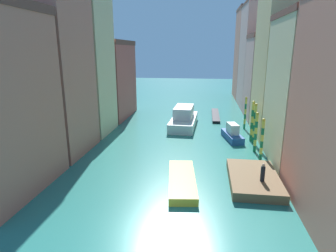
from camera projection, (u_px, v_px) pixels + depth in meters
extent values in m
plane|color=#28756B|center=(183.00, 129.00, 42.02)|extent=(154.00, 154.00, 0.00)
cube|color=#C6705B|center=(52.00, 66.00, 30.53)|extent=(6.51, 8.04, 19.39)
cube|color=beige|center=(84.00, 61.00, 38.25)|extent=(6.51, 7.14, 19.84)
cube|color=#B25147|center=(109.00, 82.00, 48.71)|extent=(6.51, 11.50, 12.14)
cube|color=brown|center=(107.00, 43.00, 47.03)|extent=(6.64, 11.73, 0.78)
cube|color=beige|center=(308.00, 93.00, 28.21)|extent=(6.51, 9.61, 14.40)
cube|color=brown|center=(319.00, 13.00, 26.26)|extent=(6.64, 9.80, 0.59)
cube|color=#DBB77A|center=(285.00, 66.00, 37.15)|extent=(6.51, 9.57, 18.76)
cube|color=tan|center=(267.00, 79.00, 47.30)|extent=(6.51, 8.94, 13.20)
cube|color=brown|center=(271.00, 36.00, 45.49)|extent=(6.64, 9.12, 0.73)
cube|color=tan|center=(258.00, 57.00, 56.46)|extent=(6.51, 11.60, 19.79)
cube|color=brown|center=(263.00, 3.00, 53.83)|extent=(6.64, 11.83, 0.43)
cube|color=#C6705B|center=(250.00, 55.00, 67.55)|extent=(6.51, 10.91, 20.22)
cube|color=brown|center=(253.00, 8.00, 64.84)|extent=(6.64, 11.13, 0.62)
cube|color=brown|center=(253.00, 179.00, 25.04)|extent=(4.21, 7.19, 0.77)
cylinder|color=black|center=(263.00, 174.00, 23.58)|extent=(0.36, 0.36, 1.31)
sphere|color=tan|center=(264.00, 165.00, 23.38)|extent=(0.26, 0.26, 0.26)
cylinder|color=#197247|center=(260.00, 157.00, 30.20)|extent=(0.31, 0.31, 0.71)
cylinder|color=#E5D14C|center=(261.00, 151.00, 30.02)|extent=(0.31, 0.31, 0.71)
cylinder|color=#197247|center=(262.00, 144.00, 29.83)|extent=(0.31, 0.31, 0.71)
cylinder|color=#E5D14C|center=(262.00, 138.00, 29.65)|extent=(0.31, 0.31, 0.71)
cylinder|color=#197247|center=(263.00, 131.00, 29.46)|extent=(0.31, 0.31, 0.71)
cylinder|color=#E5D14C|center=(263.00, 125.00, 29.27)|extent=(0.31, 0.31, 0.71)
sphere|color=gold|center=(264.00, 120.00, 29.15)|extent=(0.34, 0.34, 0.34)
cylinder|color=#197247|center=(254.00, 149.00, 32.72)|extent=(0.33, 0.33, 0.72)
cylinder|color=#E5D14C|center=(255.00, 143.00, 32.53)|extent=(0.33, 0.33, 0.72)
cylinder|color=#197247|center=(255.00, 137.00, 32.35)|extent=(0.33, 0.33, 0.72)
cylinder|color=#E5D14C|center=(256.00, 131.00, 32.16)|extent=(0.33, 0.33, 0.72)
cylinder|color=#197247|center=(256.00, 124.00, 31.97)|extent=(0.33, 0.33, 0.72)
cylinder|color=#E5D14C|center=(257.00, 118.00, 31.78)|extent=(0.33, 0.33, 0.72)
sphere|color=gold|center=(257.00, 114.00, 31.65)|extent=(0.36, 0.36, 0.36)
cylinder|color=#197247|center=(253.00, 140.00, 35.74)|extent=(0.34, 0.34, 0.79)
cylinder|color=#E5D14C|center=(254.00, 134.00, 35.54)|extent=(0.34, 0.34, 0.79)
cylinder|color=#197247|center=(254.00, 128.00, 35.33)|extent=(0.34, 0.34, 0.79)
cylinder|color=#E5D14C|center=(255.00, 122.00, 35.12)|extent=(0.34, 0.34, 0.79)
cylinder|color=#197247|center=(255.00, 115.00, 34.91)|extent=(0.34, 0.34, 0.79)
cylinder|color=#E5D14C|center=(256.00, 109.00, 34.71)|extent=(0.34, 0.34, 0.79)
sphere|color=gold|center=(256.00, 105.00, 34.57)|extent=(0.37, 0.37, 0.37)
cylinder|color=#197247|center=(251.00, 138.00, 36.58)|extent=(0.35, 0.35, 0.82)
cylinder|color=#E5D14C|center=(251.00, 132.00, 36.36)|extent=(0.35, 0.35, 0.82)
cylinder|color=#197247|center=(252.00, 126.00, 36.15)|extent=(0.35, 0.35, 0.82)
cylinder|color=#E5D14C|center=(252.00, 119.00, 35.94)|extent=(0.35, 0.35, 0.82)
cylinder|color=#197247|center=(253.00, 113.00, 35.72)|extent=(0.35, 0.35, 0.82)
cylinder|color=#E5D14C|center=(253.00, 107.00, 35.51)|extent=(0.35, 0.35, 0.82)
sphere|color=gold|center=(254.00, 102.00, 35.37)|extent=(0.38, 0.38, 0.38)
cylinder|color=#197247|center=(244.00, 126.00, 42.21)|extent=(0.30, 0.30, 0.75)
cylinder|color=#E5D14C|center=(245.00, 121.00, 42.01)|extent=(0.30, 0.30, 0.75)
cylinder|color=#197247|center=(245.00, 116.00, 41.81)|extent=(0.30, 0.30, 0.75)
cylinder|color=#E5D14C|center=(245.00, 111.00, 41.62)|extent=(0.30, 0.30, 0.75)
cylinder|color=#197247|center=(246.00, 106.00, 41.42)|extent=(0.30, 0.30, 0.75)
cylinder|color=#E5D14C|center=(246.00, 101.00, 41.22)|extent=(0.30, 0.30, 0.75)
sphere|color=gold|center=(246.00, 98.00, 41.10)|extent=(0.33, 0.33, 0.33)
cube|color=white|center=(184.00, 122.00, 43.57)|extent=(3.89, 9.90, 1.36)
cube|color=silver|center=(184.00, 112.00, 43.16)|extent=(2.82, 5.35, 1.74)
cube|color=black|center=(215.00, 115.00, 50.08)|extent=(1.26, 10.33, 0.41)
cube|color=#234C93|center=(232.00, 136.00, 37.09)|extent=(2.70, 5.25, 0.88)
cube|color=silver|center=(233.00, 128.00, 36.81)|extent=(1.58, 2.43, 1.27)
cube|color=gold|center=(182.00, 180.00, 24.86)|extent=(3.14, 7.81, 0.65)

